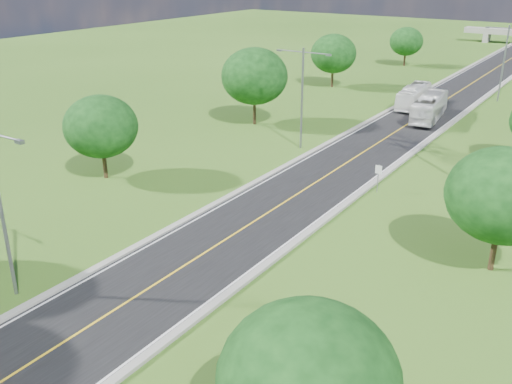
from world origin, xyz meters
TOP-DOWN VIEW (x-y plane):
  - ground at (0.00, 60.00)m, footprint 260.00×260.00m
  - road at (0.00, 66.00)m, footprint 8.00×150.00m
  - curb_left at (-4.25, 66.00)m, footprint 0.50×150.00m
  - curb_right at (4.25, 66.00)m, footprint 0.50×150.00m
  - speed_limit_sign at (5.20, 37.98)m, footprint 0.55×0.09m
  - streetlight_mid_left at (-6.00, 45.00)m, footprint 5.90×0.25m
  - streetlight_far_right at (6.00, 78.00)m, footprint 5.90×0.25m
  - tree_lb at (-16.00, 28.00)m, footprint 6.30×6.30m
  - tree_lc at (-15.00, 50.00)m, footprint 7.56×7.56m
  - tree_ld at (-17.00, 74.00)m, footprint 6.72×6.72m
  - tree_le at (-14.50, 98.00)m, footprint 5.88×5.88m
  - tree_ra at (14.00, 10.00)m, footprint 6.30×6.30m
  - tree_rb at (16.00, 30.00)m, footprint 6.72×6.72m
  - bus_outbound at (1.28, 63.18)m, footprint 3.87×10.94m
  - bus_inbound at (-2.48, 68.41)m, footprint 3.19×9.97m

SIDE VIEW (x-z plane):
  - ground at x=0.00m, z-range 0.00..0.00m
  - road at x=0.00m, z-range 0.00..0.06m
  - curb_left at x=-4.25m, z-range 0.00..0.22m
  - curb_right at x=4.25m, z-range 0.00..0.22m
  - bus_inbound at x=-2.48m, z-range 0.06..2.79m
  - bus_outbound at x=1.28m, z-range 0.06..3.04m
  - speed_limit_sign at x=5.20m, z-range 0.40..2.80m
  - tree_le at x=-14.50m, z-range 0.91..7.75m
  - tree_lb at x=-16.00m, z-range 0.98..8.31m
  - tree_ra at x=14.00m, z-range 0.98..8.31m
  - tree_ld at x=-17.00m, z-range 1.05..8.86m
  - tree_rb at x=16.00m, z-range 1.05..8.86m
  - tree_lc at x=-15.00m, z-range 1.18..9.97m
  - streetlight_mid_left at x=-6.00m, z-range 0.94..10.94m
  - streetlight_far_right at x=6.00m, z-range 0.94..10.94m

